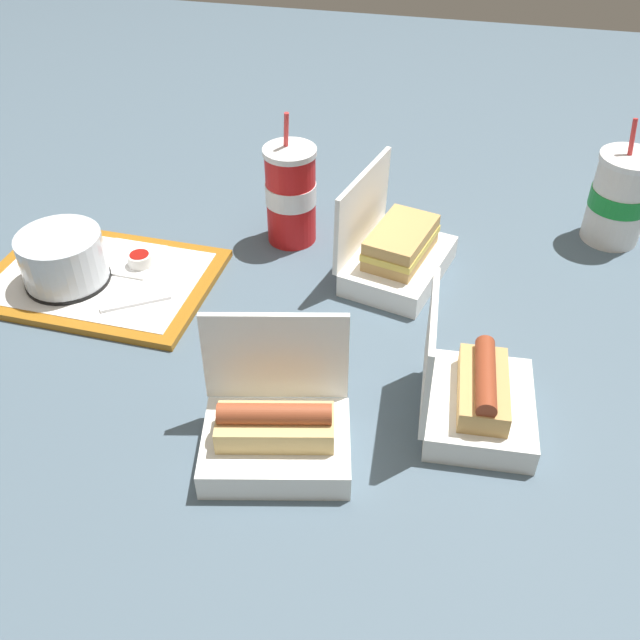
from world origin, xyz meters
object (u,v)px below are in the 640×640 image
object	(u,v)px
plastic_fork	(135,304)
soda_cup_front	(620,198)
soda_cup_right	(291,195)
clamshell_hotdog_right	(474,396)
cake_container	(63,260)
ketchup_cup	(140,260)
clamshell_hotdog_left	(275,430)
clamshell_sandwich_center	(395,252)
food_tray	(101,279)

from	to	relation	value
plastic_fork	soda_cup_front	bearing A→B (deg)	175.38
soda_cup_right	clamshell_hotdog_right	bearing A→B (deg)	132.85
cake_container	clamshell_hotdog_right	world-z (taller)	clamshell_hotdog_right
ketchup_cup	cake_container	bearing A→B (deg)	32.43
ketchup_cup	clamshell_hotdog_left	size ratio (longest dim) A/B	0.19
clamshell_hotdog_right	soda_cup_right	distance (m)	0.51
cake_container	soda_cup_right	xyz separation A→B (m)	(-0.32, -0.22, 0.04)
clamshell_sandwich_center	ketchup_cup	bearing A→B (deg)	12.52
plastic_fork	cake_container	bearing A→B (deg)	-48.11
clamshell_hotdog_left	cake_container	bearing A→B (deg)	-31.41
soda_cup_front	soda_cup_right	xyz separation A→B (m)	(0.56, 0.13, 0.01)
food_tray	soda_cup_right	xyz separation A→B (m)	(-0.28, -0.20, 0.08)
clamshell_hotdog_right	clamshell_sandwich_center	world-z (taller)	clamshell_hotdog_right
food_tray	plastic_fork	world-z (taller)	plastic_fork
food_tray	ketchup_cup	xyz separation A→B (m)	(-0.06, -0.04, 0.02)
plastic_fork	clamshell_hotdog_left	xyz separation A→B (m)	(-0.29, 0.22, 0.03)
clamshell_sandwich_center	soda_cup_right	bearing A→B (deg)	-19.24
clamshell_sandwich_center	clamshell_hotdog_left	world-z (taller)	clamshell_sandwich_center
clamshell_hotdog_right	soda_cup_front	xyz separation A→B (m)	(-0.21, -0.50, 0.04)
clamshell_hotdog_left	ketchup_cup	bearing A→B (deg)	-44.77
clamshell_hotdog_left	soda_cup_right	size ratio (longest dim) A/B	0.89
plastic_fork	soda_cup_front	distance (m)	0.84
plastic_fork	clamshell_sandwich_center	distance (m)	0.43
cake_container	clamshell_hotdog_right	size ratio (longest dim) A/B	0.76
food_tray	clamshell_sandwich_center	xyz separation A→B (m)	(-0.47, -0.13, 0.04)
cake_container	clamshell_sandwich_center	bearing A→B (deg)	-163.19
plastic_fork	clamshell_hotdog_right	size ratio (longest dim) A/B	0.61
clamshell_hotdog_right	soda_cup_front	distance (m)	0.55
food_tray	soda_cup_front	world-z (taller)	soda_cup_front
food_tray	ketchup_cup	distance (m)	0.07
food_tray	plastic_fork	xyz separation A→B (m)	(-0.09, 0.06, 0.01)
clamshell_hotdog_left	soda_cup_right	world-z (taller)	soda_cup_right
plastic_fork	clamshell_hotdog_right	xyz separation A→B (m)	(-0.53, 0.11, 0.03)
soda_cup_right	clamshell_hotdog_left	bearing A→B (deg)	102.36
clamshell_sandwich_center	soda_cup_right	distance (m)	0.21
soda_cup_right	plastic_fork	bearing A→B (deg)	54.59
food_tray	clamshell_hotdog_left	bearing A→B (deg)	143.53
ketchup_cup	soda_cup_front	size ratio (longest dim) A/B	0.18
plastic_fork	food_tray	bearing A→B (deg)	-66.09
ketchup_cup	soda_cup_front	bearing A→B (deg)	-159.51
food_tray	clamshell_hotdog_left	size ratio (longest dim) A/B	1.80
cake_container	clamshell_sandwich_center	world-z (taller)	clamshell_sandwich_center
plastic_fork	soda_cup_front	world-z (taller)	soda_cup_front
clamshell_hotdog_right	soda_cup_front	world-z (taller)	soda_cup_front
soda_cup_right	soda_cup_front	bearing A→B (deg)	-166.88
soda_cup_front	clamshell_sandwich_center	bearing A→B (deg)	28.71
clamshell_hotdog_right	soda_cup_right	bearing A→B (deg)	-47.15
plastic_fork	soda_cup_right	size ratio (longest dim) A/B	0.47
food_tray	clamshell_hotdog_right	distance (m)	0.64
food_tray	clamshell_hotdog_right	xyz separation A→B (m)	(-0.62, 0.17, 0.03)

